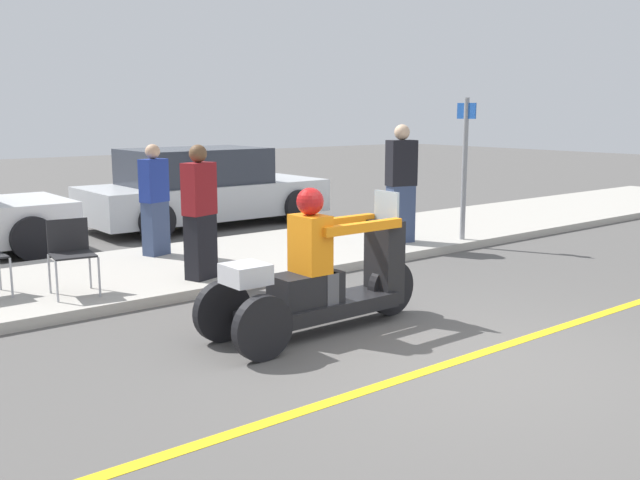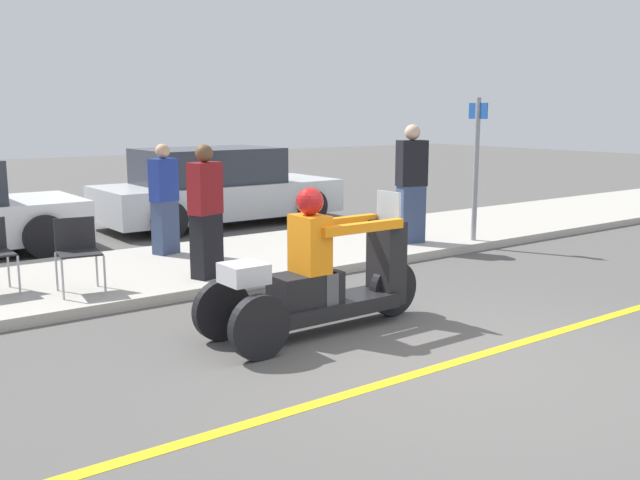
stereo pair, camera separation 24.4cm
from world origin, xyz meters
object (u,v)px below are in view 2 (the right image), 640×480
Objects in this scene: spectator_by_tree at (164,201)px; folding_chair_curbside at (77,247)px; motorcycle_trike at (321,281)px; spectator_mid_group at (206,214)px; spectator_near_curb at (411,186)px; street_sign at (476,164)px; parked_car_lot_right at (216,188)px.

spectator_by_tree is 2.21m from folding_chair_curbside.
motorcycle_trike is at bearing -92.46° from spectator_by_tree.
folding_chair_curbside is at bearing 169.24° from spectator_mid_group.
street_sign reaches higher than spectator_near_curb.
street_sign is at bearing -2.26° from spectator_mid_group.
spectator_mid_group is (-0.06, 2.24, 0.40)m from motorcycle_trike.
motorcycle_trike is at bearing -58.90° from folding_chair_curbside.
spectator_mid_group is at bearing 177.74° from street_sign.
spectator_by_tree is at bearing 157.54° from spectator_near_curb.
folding_chair_curbside is (-1.52, 2.52, 0.12)m from motorcycle_trike.
folding_chair_curbside is at bearing 175.66° from street_sign.
motorcycle_trike is 3.94m from spectator_by_tree.
spectator_by_tree is at bearing 82.38° from spectator_mid_group.
spectator_near_curb reaches higher than folding_chair_curbside.
parked_car_lot_right is at bearing 69.96° from motorcycle_trike.
motorcycle_trike is 4.40m from spectator_near_curb.
spectator_near_curb is (3.63, 0.27, 0.09)m from spectator_mid_group.
spectator_mid_group is 1.97× the size of folding_chair_curbside.
parked_car_lot_right reaches higher than folding_chair_curbside.
motorcycle_trike is 1.50× the size of spectator_mid_group.
spectator_near_curb reaches higher than spectator_by_tree.
street_sign is (2.12, -4.48, 0.63)m from parked_car_lot_right.
spectator_near_curb reaches higher than parked_car_lot_right.
spectator_mid_group is 1.04× the size of spectator_by_tree.
spectator_by_tree is (0.17, 3.92, 0.37)m from motorcycle_trike.
spectator_near_curb is at bearing -22.46° from spectator_by_tree.
spectator_mid_group reaches higher than motorcycle_trike.
street_sign reaches higher than folding_chair_curbside.
parked_car_lot_right is 2.06× the size of street_sign.
motorcycle_trike is at bearing -110.04° from parked_car_lot_right.
motorcycle_trike is 2.95× the size of folding_chair_curbside.
folding_chair_curbside is 5.61m from parked_car_lot_right.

